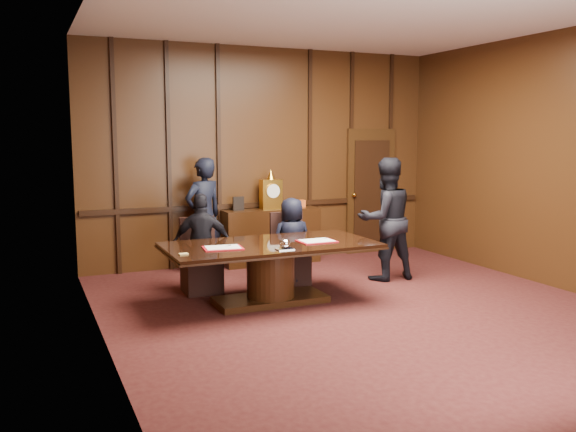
% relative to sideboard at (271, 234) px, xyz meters
% --- Properties ---
extents(room, '(7.00, 7.04, 3.50)m').
position_rel_sideboard_xyz_m(room, '(0.07, -3.12, 1.24)').
color(room, '#330E0E').
rests_on(room, ground).
extents(sideboard, '(1.60, 0.45, 1.54)m').
position_rel_sideboard_xyz_m(sideboard, '(0.00, 0.00, 0.00)').
color(sideboard, black).
rests_on(sideboard, ground).
extents(conference_table, '(2.62, 1.32, 0.76)m').
position_rel_sideboard_xyz_m(conference_table, '(-0.90, -2.20, 0.02)').
color(conference_table, black).
rests_on(conference_table, ground).
extents(folder_left, '(0.50, 0.39, 0.02)m').
position_rel_sideboard_xyz_m(folder_left, '(-1.55, -2.29, 0.28)').
color(folder_left, '#AF1019').
rests_on(folder_left, conference_table).
extents(folder_right, '(0.46, 0.33, 0.02)m').
position_rel_sideboard_xyz_m(folder_right, '(-0.32, -2.33, 0.28)').
color(folder_right, '#AF1019').
rests_on(folder_right, conference_table).
extents(inkstand, '(0.20, 0.14, 0.12)m').
position_rel_sideboard_xyz_m(inkstand, '(-0.90, -2.65, 0.33)').
color(inkstand, white).
rests_on(inkstand, conference_table).
extents(notepad, '(0.10, 0.07, 0.01)m').
position_rel_sideboard_xyz_m(notepad, '(-2.07, -2.47, 0.28)').
color(notepad, tan).
rests_on(notepad, conference_table).
extents(chair_left, '(0.49, 0.49, 0.99)m').
position_rel_sideboard_xyz_m(chair_left, '(-1.55, -1.32, -0.19)').
color(chair_left, black).
rests_on(chair_left, ground).
extents(chair_right, '(0.53, 0.53, 0.99)m').
position_rel_sideboard_xyz_m(chair_right, '(-0.25, -1.32, -0.19)').
color(chair_right, black).
rests_on(chair_right, ground).
extents(signatory_left, '(0.84, 0.54, 1.34)m').
position_rel_sideboard_xyz_m(signatory_left, '(-1.55, -1.40, 0.18)').
color(signatory_left, black).
rests_on(signatory_left, ground).
extents(signatory_right, '(0.61, 0.41, 1.23)m').
position_rel_sideboard_xyz_m(signatory_right, '(-0.25, -1.40, 0.13)').
color(signatory_right, black).
rests_on(signatory_right, ground).
extents(witness_left, '(0.75, 0.61, 1.76)m').
position_rel_sideboard_xyz_m(witness_left, '(-1.18, -0.16, 0.39)').
color(witness_left, black).
rests_on(witness_left, ground).
extents(witness_right, '(0.89, 0.71, 1.77)m').
position_rel_sideboard_xyz_m(witness_right, '(1.11, -1.69, 0.40)').
color(witness_right, black).
rests_on(witness_right, ground).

